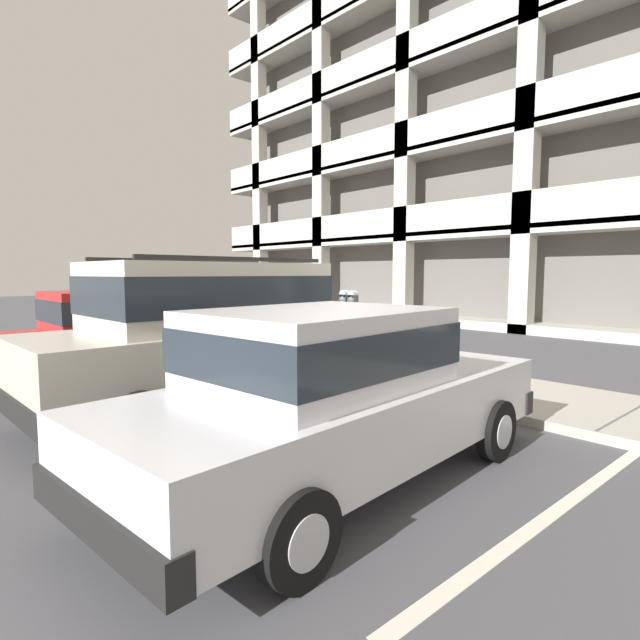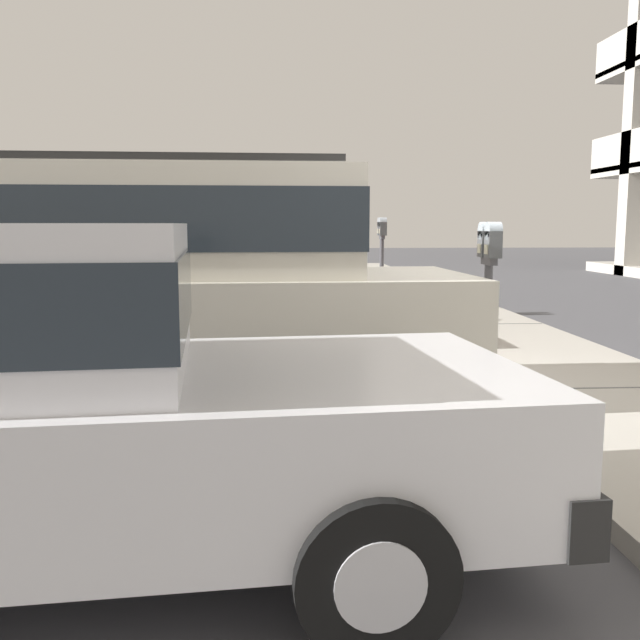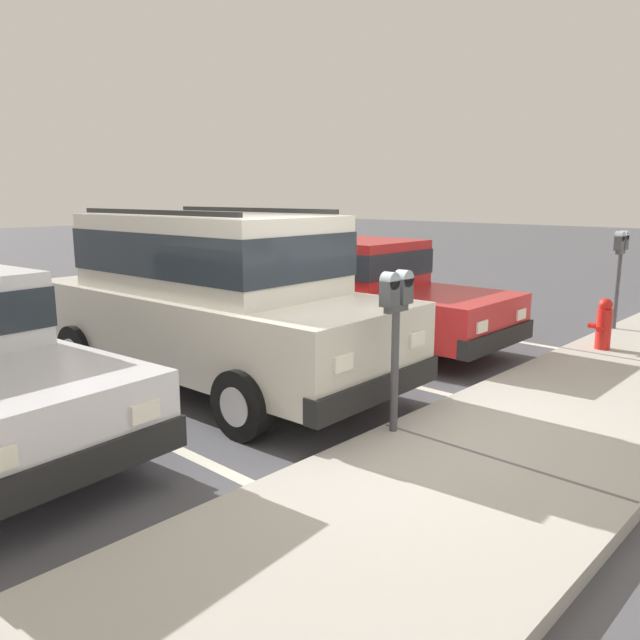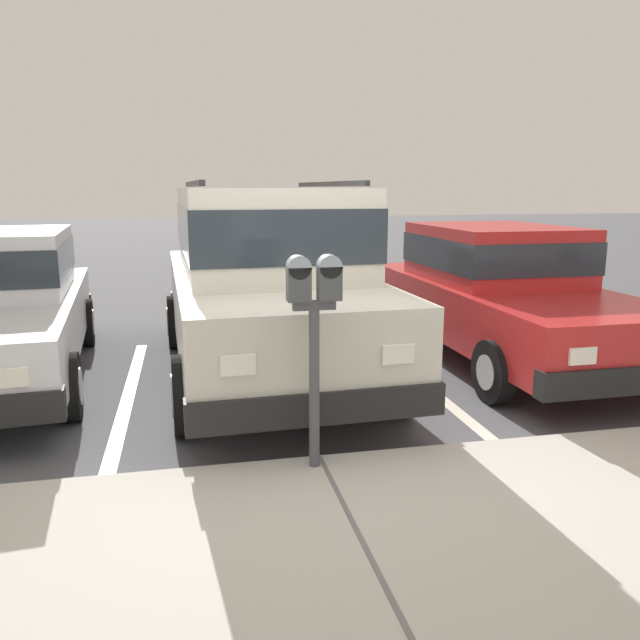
{
  "view_description": "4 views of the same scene",
  "coord_description": "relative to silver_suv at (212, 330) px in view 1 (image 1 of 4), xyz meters",
  "views": [
    {
      "loc": [
        5.95,
        -5.54,
        1.84
      ],
      "look_at": [
        0.45,
        -0.64,
        1.14
      ],
      "focal_mm": 28.0,
      "sensor_mm": 36.0,
      "label": 1
    },
    {
      "loc": [
        5.9,
        -1.41,
        1.54
      ],
      "look_at": [
        0.06,
        -1.06,
        0.75
      ],
      "focal_mm": 40.0,
      "sensor_mm": 36.0,
      "label": 2
    },
    {
      "loc": [
        4.37,
        3.45,
        2.19
      ],
      "look_at": [
        0.08,
        -0.53,
        1.01
      ],
      "focal_mm": 35.0,
      "sensor_mm": 36.0,
      "label": 3
    },
    {
      "loc": [
        0.85,
        4.22,
        1.97
      ],
      "look_at": [
        -0.15,
        -0.47,
        0.95
      ],
      "focal_mm": 35.0,
      "sensor_mm": 36.0,
      "label": 4
    }
  ],
  "objects": [
    {
      "name": "ground_plane",
      "position": [
        -0.07,
        2.23,
        -1.14
      ],
      "size": [
        80.0,
        80.0,
        0.1
      ],
      "color": "#4C4C51"
    },
    {
      "name": "sidewalk",
      "position": [
        -0.07,
        3.53,
        -1.03
      ],
      "size": [
        40.0,
        2.2,
        0.12
      ],
      "color": "#ADA89E",
      "rests_on": "ground_plane"
    },
    {
      "name": "parking_stall_lines",
      "position": [
        1.4,
        0.83,
        -1.08
      ],
      "size": [
        11.86,
        4.8,
        0.01
      ],
      "color": "silver",
      "rests_on": "ground_plane"
    },
    {
      "name": "silver_suv",
      "position": [
        0.0,
        0.0,
        0.0
      ],
      "size": [
        2.15,
        4.85,
        2.03
      ],
      "rotation": [
        0.0,
        0.0,
        0.04
      ],
      "color": "beige",
      "rests_on": "ground_plane"
    },
    {
      "name": "red_sedan",
      "position": [
        -2.77,
        -0.14,
        -0.27
      ],
      "size": [
        1.88,
        4.5,
        1.54
      ],
      "rotation": [
        0.0,
        0.0,
        0.01
      ],
      "color": "red",
      "rests_on": "ground_plane"
    },
    {
      "name": "dark_hatchback",
      "position": [
        2.78,
        -0.39,
        -0.27
      ],
      "size": [
        2.15,
        4.62,
        1.54
      ],
      "rotation": [
        0.0,
        0.0,
        0.09
      ],
      "color": "silver",
      "rests_on": "ground_plane"
    },
    {
      "name": "parking_meter_near",
      "position": [
        -0.01,
        2.57,
        0.1
      ],
      "size": [
        0.35,
        0.12,
        1.44
      ],
      "color": "#47474C",
      "rests_on": "sidewalk"
    },
    {
      "name": "parking_meter_far",
      "position": [
        -5.88,
        2.54,
        0.17
      ],
      "size": [
        0.35,
        0.12,
        1.52
      ],
      "color": "#47474C",
      "rests_on": "sidewalk"
    },
    {
      "name": "parking_garage",
      "position": [
        -1.33,
        16.54,
        6.45
      ],
      "size": [
        32.0,
        10.0,
        16.25
      ],
      "color": "#64625C",
      "rests_on": "ground_plane"
    },
    {
      "name": "fire_hydrant",
      "position": [
        -4.39,
        2.87,
        -0.62
      ],
      "size": [
        0.3,
        0.3,
        0.7
      ],
      "color": "red",
      "rests_on": "sidewalk"
    }
  ]
}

